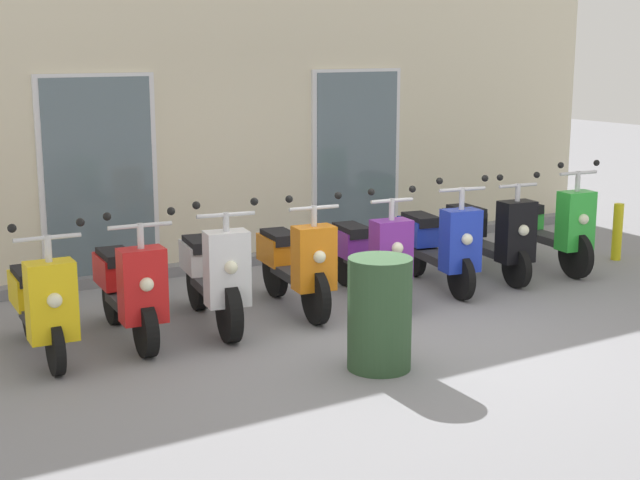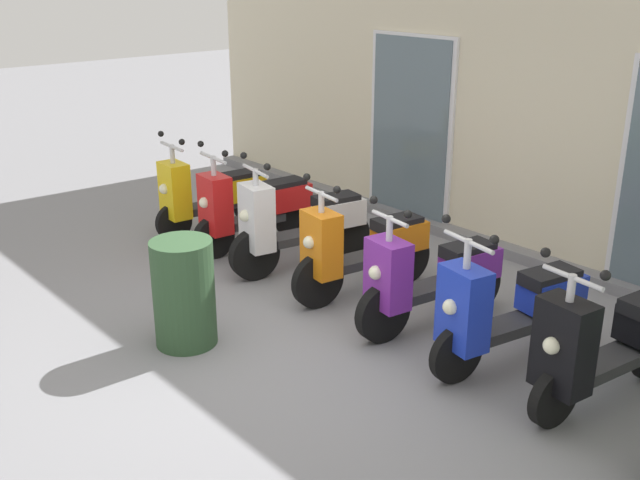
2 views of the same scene
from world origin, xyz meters
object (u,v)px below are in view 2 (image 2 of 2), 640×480
object	(u,v)px
trash_bin	(184,293)
scooter_black	(607,342)
scooter_orange	(362,248)
scooter_purple	(431,278)
scooter_yellow	(209,194)
scooter_blue	(507,308)
scooter_red	(252,208)
scooter_white	(299,225)

from	to	relation	value
trash_bin	scooter_black	bearing A→B (deg)	32.76
scooter_orange	scooter_purple	bearing A→B (deg)	-0.77
scooter_purple	scooter_orange	bearing A→B (deg)	179.23
scooter_yellow	scooter_purple	distance (m)	3.41
scooter_yellow	scooter_black	bearing A→B (deg)	0.99
scooter_blue	trash_bin	xyz separation A→B (m)	(-2.02, -1.73, -0.04)
scooter_blue	scooter_black	distance (m)	0.80
scooter_red	trash_bin	bearing A→B (deg)	-50.49
scooter_red	scooter_purple	size ratio (longest dim) A/B	0.96
scooter_yellow	scooter_purple	bearing A→B (deg)	1.33
scooter_yellow	scooter_white	distance (m)	1.62
scooter_blue	scooter_red	bearing A→B (deg)	179.13
scooter_yellow	scooter_purple	xyz separation A→B (m)	(3.41, 0.08, -0.01)
scooter_white	trash_bin	bearing A→B (deg)	-70.16
scooter_red	trash_bin	size ratio (longest dim) A/B	1.66
scooter_purple	scooter_black	bearing A→B (deg)	0.28
scooter_yellow	scooter_orange	size ratio (longest dim) A/B	0.94
scooter_purple	trash_bin	xyz separation A→B (m)	(-1.15, -1.80, -0.00)
scooter_blue	scooter_black	size ratio (longest dim) A/B	0.97
scooter_black	scooter_blue	bearing A→B (deg)	-173.90
scooter_red	scooter_blue	distance (m)	3.48
scooter_orange	scooter_black	size ratio (longest dim) A/B	1.00
scooter_black	trash_bin	distance (m)	3.35
scooter_purple	scooter_blue	size ratio (longest dim) A/B	1.04
scooter_yellow	scooter_orange	xyz separation A→B (m)	(2.53, 0.09, 0.01)
scooter_purple	scooter_yellow	bearing A→B (deg)	-178.67
scooter_white	scooter_black	size ratio (longest dim) A/B	1.03
scooter_white	scooter_purple	xyz separation A→B (m)	(1.79, 0.03, -0.03)
scooter_red	scooter_black	world-z (taller)	scooter_red
scooter_orange	trash_bin	distance (m)	1.84
scooter_blue	trash_bin	distance (m)	2.65
scooter_white	scooter_orange	bearing A→B (deg)	2.49
scooter_red	scooter_white	world-z (taller)	scooter_white
scooter_orange	scooter_purple	world-z (taller)	scooter_orange
scooter_yellow	scooter_blue	world-z (taller)	scooter_blue
trash_bin	scooter_red	bearing A→B (deg)	129.51
scooter_orange	scooter_white	bearing A→B (deg)	-177.51
trash_bin	scooter_purple	bearing A→B (deg)	57.38
scooter_white	scooter_purple	distance (m)	1.80
scooter_red	scooter_purple	xyz separation A→B (m)	(2.62, 0.02, -0.02)
scooter_white	scooter_blue	world-z (taller)	scooter_blue
scooter_white	scooter_red	bearing A→B (deg)	179.78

